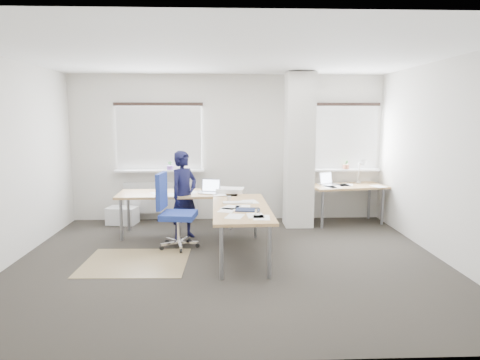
{
  "coord_description": "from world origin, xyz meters",
  "views": [
    {
      "loc": [
        -0.08,
        -5.78,
        2.02
      ],
      "look_at": [
        0.18,
        0.9,
        1.02
      ],
      "focal_mm": 32.0,
      "sensor_mm": 36.0,
      "label": 1
    }
  ],
  "objects_px": {
    "desk_main": "(210,201)",
    "desk_side": "(347,187)",
    "task_chair": "(176,227)",
    "person": "(184,195)"
  },
  "relations": [
    {
      "from": "desk_main",
      "to": "desk_side",
      "type": "distance_m",
      "value": 2.84
    },
    {
      "from": "desk_main",
      "to": "desk_side",
      "type": "height_order",
      "value": "desk_side"
    },
    {
      "from": "desk_main",
      "to": "person",
      "type": "distance_m",
      "value": 0.56
    },
    {
      "from": "desk_side",
      "to": "person",
      "type": "bearing_deg",
      "value": -173.36
    },
    {
      "from": "desk_main",
      "to": "desk_side",
      "type": "xyz_separation_m",
      "value": [
        2.55,
        1.25,
        -0.01
      ]
    },
    {
      "from": "desk_main",
      "to": "task_chair",
      "type": "bearing_deg",
      "value": -163.66
    },
    {
      "from": "task_chair",
      "to": "person",
      "type": "bearing_deg",
      "value": 88.16
    },
    {
      "from": "desk_main",
      "to": "desk_side",
      "type": "relative_size",
      "value": 1.74
    },
    {
      "from": "desk_side",
      "to": "task_chair",
      "type": "xyz_separation_m",
      "value": [
        -3.07,
        -1.41,
        -0.36
      ]
    },
    {
      "from": "task_chair",
      "to": "desk_main",
      "type": "bearing_deg",
      "value": 24.94
    }
  ]
}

